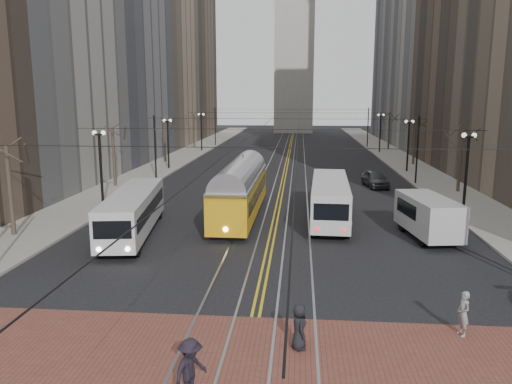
% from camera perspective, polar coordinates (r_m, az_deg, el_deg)
% --- Properties ---
extents(ground, '(260.00, 260.00, 0.00)m').
position_cam_1_polar(ground, '(20.85, 0.17, -12.98)').
color(ground, black).
rests_on(ground, ground).
extents(sidewalk_left, '(5.00, 140.00, 0.15)m').
position_cam_1_polar(sidewalk_left, '(66.65, -9.47, 3.51)').
color(sidewalk_left, gray).
rests_on(sidewalk_left, ground).
extents(sidewalk_right, '(5.00, 140.00, 0.15)m').
position_cam_1_polar(sidewalk_right, '(65.92, 16.72, 3.12)').
color(sidewalk_right, gray).
rests_on(sidewalk_right, ground).
extents(crosswalk_band, '(25.00, 6.00, 0.01)m').
position_cam_1_polar(crosswalk_band, '(17.28, -1.01, -18.31)').
color(crosswalk_band, brown).
rests_on(crosswalk_band, ground).
extents(streetcar_rails, '(4.80, 130.00, 0.02)m').
position_cam_1_polar(streetcar_rails, '(64.58, 3.56, 3.34)').
color(streetcar_rails, gray).
rests_on(streetcar_rails, ground).
extents(centre_lines, '(0.42, 130.00, 0.01)m').
position_cam_1_polar(centre_lines, '(64.58, 3.56, 3.35)').
color(centre_lines, gold).
rests_on(centre_lines, ground).
extents(building_left_mid, '(16.00, 20.00, 34.00)m').
position_cam_1_polar(building_left_mid, '(70.95, -18.34, 17.27)').
color(building_left_mid, slate).
rests_on(building_left_mid, ground).
extents(building_left_far, '(16.00, 20.00, 40.00)m').
position_cam_1_polar(building_left_far, '(109.06, -9.82, 16.80)').
color(building_left_far, brown).
rests_on(building_left_far, ground).
extents(building_right_mid, '(16.00, 20.00, 34.00)m').
position_cam_1_polar(building_right_mid, '(69.78, 26.20, 16.85)').
color(building_right_mid, brown).
rests_on(building_right_mid, ground).
extents(building_right_far, '(16.00, 20.00, 40.00)m').
position_cam_1_polar(building_right_far, '(108.31, 18.52, 16.46)').
color(building_right_far, slate).
rests_on(building_right_far, ground).
extents(lamp_posts, '(27.60, 57.20, 5.60)m').
position_cam_1_polar(lamp_posts, '(48.11, 3.08, 4.13)').
color(lamp_posts, black).
rests_on(lamp_posts, ground).
extents(street_trees, '(31.68, 53.28, 5.60)m').
position_cam_1_polar(street_trees, '(54.57, 3.32, 4.92)').
color(street_trees, '#382D23').
rests_on(street_trees, ground).
extents(trolley_wires, '(25.96, 120.00, 6.60)m').
position_cam_1_polar(trolley_wires, '(54.06, 3.31, 5.90)').
color(trolley_wires, black).
rests_on(trolley_wires, ground).
extents(transit_bus, '(3.72, 11.05, 2.71)m').
position_cam_1_polar(transit_bus, '(31.48, -13.86, -2.45)').
color(transit_bus, silver).
rests_on(transit_bus, ground).
extents(streetcar, '(2.64, 13.43, 3.16)m').
position_cam_1_polar(streetcar, '(35.18, -1.78, -0.37)').
color(streetcar, gold).
rests_on(streetcar, ground).
extents(rear_bus, '(2.84, 10.96, 2.83)m').
position_cam_1_polar(rear_bus, '(34.42, 8.42, -1.02)').
color(rear_bus, silver).
rests_on(rear_bus, ground).
extents(cargo_van, '(3.02, 5.96, 2.52)m').
position_cam_1_polar(cargo_van, '(31.66, 19.05, -2.84)').
color(cargo_van, '#B9B9B9').
rests_on(cargo_van, ground).
extents(sedan_grey, '(2.42, 4.75, 1.55)m').
position_cam_1_polar(sedan_grey, '(48.56, 13.46, 1.49)').
color(sedan_grey, '#45494E').
rests_on(sedan_grey, ground).
extents(pedestrian_a, '(0.69, 0.88, 1.59)m').
position_cam_1_polar(pedestrian_a, '(17.45, 4.94, -15.10)').
color(pedestrian_a, black).
rests_on(pedestrian_a, crosswalk_band).
extents(pedestrian_b, '(0.51, 0.67, 1.64)m').
position_cam_1_polar(pedestrian_b, '(19.71, 22.61, -12.70)').
color(pedestrian_b, gray).
rests_on(pedestrian_b, crosswalk_band).
extents(pedestrian_d, '(1.20, 1.37, 1.84)m').
position_cam_1_polar(pedestrian_d, '(14.87, -7.49, -19.51)').
color(pedestrian_d, black).
rests_on(pedestrian_d, crosswalk_band).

